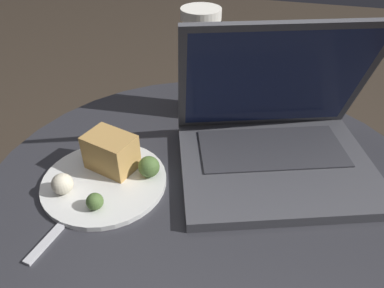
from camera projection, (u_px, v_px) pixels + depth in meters
name	position (u px, v px, depth m)	size (l,w,h in m)	color
table	(207.00, 241.00, 0.70)	(0.76, 0.76, 0.53)	#515156
laptop	(276.00, 137.00, 0.64)	(0.39, 0.35, 0.25)	#47474C
beer_glass	(200.00, 64.00, 0.74)	(0.08, 0.08, 0.22)	gold
snack_plate	(107.00, 171.00, 0.62)	(0.21, 0.21, 0.07)	silver
fork	(77.00, 208.00, 0.58)	(0.05, 0.19, 0.00)	silver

